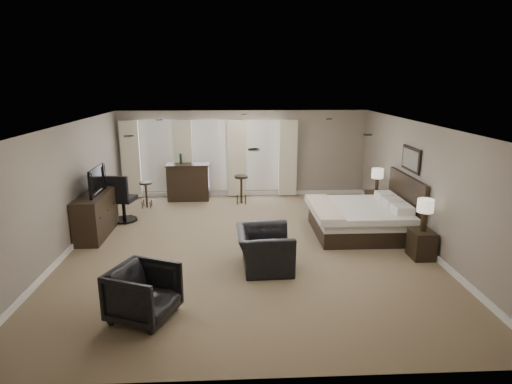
{
  "coord_description": "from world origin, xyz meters",
  "views": [
    {
      "loc": [
        -0.25,
        -8.64,
        3.48
      ],
      "look_at": [
        0.2,
        0.4,
        1.1
      ],
      "focal_mm": 30.0,
      "sensor_mm": 36.0,
      "label": 1
    }
  ],
  "objects_px": {
    "armchair_far": "(143,291)",
    "bar_stool_right": "(241,189)",
    "armchair_near": "(264,243)",
    "bar_stool_left": "(146,195)",
    "bed": "(359,205)",
    "lamp_near": "(425,215)",
    "bar_counter": "(189,182)",
    "lamp_far": "(377,180)",
    "tv": "(94,191)",
    "nightstand_far": "(375,203)",
    "desk_chair": "(123,198)",
    "nightstand_near": "(421,244)",
    "dresser": "(96,215)"
  },
  "relations": [
    {
      "from": "armchair_far",
      "to": "bar_stool_right",
      "type": "height_order",
      "value": "armchair_far"
    },
    {
      "from": "armchair_near",
      "to": "bar_stool_left",
      "type": "height_order",
      "value": "armchair_near"
    },
    {
      "from": "bed",
      "to": "lamp_near",
      "type": "bearing_deg",
      "value": -58.46
    },
    {
      "from": "bed",
      "to": "bar_counter",
      "type": "distance_m",
      "value": 5.27
    },
    {
      "from": "lamp_far",
      "to": "tv",
      "type": "height_order",
      "value": "lamp_far"
    },
    {
      "from": "nightstand_far",
      "to": "tv",
      "type": "relative_size",
      "value": 0.56
    },
    {
      "from": "lamp_far",
      "to": "tv",
      "type": "distance_m",
      "value": 7.03
    },
    {
      "from": "nightstand_far",
      "to": "bar_counter",
      "type": "relative_size",
      "value": 0.48
    },
    {
      "from": "lamp_far",
      "to": "bar_stool_left",
      "type": "xyz_separation_m",
      "value": [
        -6.21,
        0.93,
        -0.55
      ]
    },
    {
      "from": "lamp_near",
      "to": "bar_counter",
      "type": "xyz_separation_m",
      "value": [
        -5.11,
        4.61,
        -0.35
      ]
    },
    {
      "from": "armchair_near",
      "to": "desk_chair",
      "type": "distance_m",
      "value": 4.48
    },
    {
      "from": "nightstand_far",
      "to": "armchair_near",
      "type": "xyz_separation_m",
      "value": [
        -3.19,
        -3.22,
        0.21
      ]
    },
    {
      "from": "bed",
      "to": "desk_chair",
      "type": "xyz_separation_m",
      "value": [
        -5.66,
        1.19,
        -0.07
      ]
    },
    {
      "from": "bed",
      "to": "lamp_far",
      "type": "distance_m",
      "value": 1.72
    },
    {
      "from": "lamp_far",
      "to": "bar_counter",
      "type": "relative_size",
      "value": 0.5
    },
    {
      "from": "lamp_far",
      "to": "bed",
      "type": "bearing_deg",
      "value": -121.54
    },
    {
      "from": "nightstand_near",
      "to": "dresser",
      "type": "distance_m",
      "value": 7.12
    },
    {
      "from": "desk_chair",
      "to": "nightstand_far",
      "type": "bearing_deg",
      "value": -166.3
    },
    {
      "from": "nightstand_near",
      "to": "tv",
      "type": "distance_m",
      "value": 7.15
    },
    {
      "from": "nightstand_far",
      "to": "bar_stool_right",
      "type": "relative_size",
      "value": 0.74
    },
    {
      "from": "lamp_near",
      "to": "lamp_far",
      "type": "height_order",
      "value": "lamp_far"
    },
    {
      "from": "lamp_far",
      "to": "bar_stool_right",
      "type": "height_order",
      "value": "lamp_far"
    },
    {
      "from": "bar_stool_left",
      "to": "bar_stool_right",
      "type": "height_order",
      "value": "bar_stool_right"
    },
    {
      "from": "nightstand_near",
      "to": "dresser",
      "type": "relative_size",
      "value": 0.34
    },
    {
      "from": "lamp_far",
      "to": "armchair_near",
      "type": "xyz_separation_m",
      "value": [
        -3.19,
        -3.22,
        -0.41
      ]
    },
    {
      "from": "nightstand_far",
      "to": "bar_stool_left",
      "type": "xyz_separation_m",
      "value": [
        -6.21,
        0.93,
        0.07
      ]
    },
    {
      "from": "lamp_near",
      "to": "desk_chair",
      "type": "relative_size",
      "value": 0.53
    },
    {
      "from": "nightstand_near",
      "to": "bar_stool_right",
      "type": "height_order",
      "value": "bar_stool_right"
    },
    {
      "from": "nightstand_near",
      "to": "bar_counter",
      "type": "bearing_deg",
      "value": 137.97
    },
    {
      "from": "armchair_far",
      "to": "desk_chair",
      "type": "xyz_separation_m",
      "value": [
        -1.44,
        4.65,
        0.17
      ]
    },
    {
      "from": "nightstand_far",
      "to": "bar_counter",
      "type": "bearing_deg",
      "value": 161.53
    },
    {
      "from": "nightstand_near",
      "to": "armchair_far",
      "type": "xyz_separation_m",
      "value": [
        -5.11,
        -2.01,
        0.16
      ]
    },
    {
      "from": "lamp_near",
      "to": "armchair_far",
      "type": "xyz_separation_m",
      "value": [
        -5.11,
        -2.01,
        -0.45
      ]
    },
    {
      "from": "lamp_far",
      "to": "nightstand_far",
      "type": "bearing_deg",
      "value": 0.0
    },
    {
      "from": "armchair_far",
      "to": "bar_stool_right",
      "type": "xyz_separation_m",
      "value": [
        1.56,
        6.13,
        -0.04
      ]
    },
    {
      "from": "nightstand_near",
      "to": "tv",
      "type": "relative_size",
      "value": 0.53
    },
    {
      "from": "nightstand_far",
      "to": "tv",
      "type": "distance_m",
      "value": 7.07
    },
    {
      "from": "nightstand_far",
      "to": "desk_chair",
      "type": "bearing_deg",
      "value": -177.72
    },
    {
      "from": "nightstand_near",
      "to": "dresser",
      "type": "xyz_separation_m",
      "value": [
        -6.92,
        1.65,
        0.21
      ]
    },
    {
      "from": "bed",
      "to": "bar_stool_right",
      "type": "relative_size",
      "value": 2.63
    },
    {
      "from": "lamp_far",
      "to": "tv",
      "type": "relative_size",
      "value": 0.59
    },
    {
      "from": "nightstand_near",
      "to": "bar_stool_right",
      "type": "relative_size",
      "value": 0.69
    },
    {
      "from": "lamp_near",
      "to": "bar_stool_right",
      "type": "xyz_separation_m",
      "value": [
        -3.55,
        4.12,
        -0.49
      ]
    },
    {
      "from": "bar_stool_left",
      "to": "desk_chair",
      "type": "height_order",
      "value": "desk_chair"
    },
    {
      "from": "lamp_far",
      "to": "armchair_far",
      "type": "height_order",
      "value": "lamp_far"
    },
    {
      "from": "nightstand_far",
      "to": "armchair_far",
      "type": "distance_m",
      "value": 7.08
    },
    {
      "from": "nightstand_far",
      "to": "lamp_far",
      "type": "height_order",
      "value": "lamp_far"
    },
    {
      "from": "lamp_near",
      "to": "bar_stool_left",
      "type": "distance_m",
      "value": 7.32
    },
    {
      "from": "armchair_near",
      "to": "lamp_far",
      "type": "bearing_deg",
      "value": -46.85
    },
    {
      "from": "armchair_near",
      "to": "bar_stool_right",
      "type": "height_order",
      "value": "armchair_near"
    }
  ]
}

